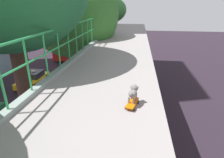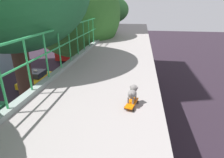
% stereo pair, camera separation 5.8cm
% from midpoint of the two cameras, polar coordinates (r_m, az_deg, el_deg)
% --- Properties ---
extents(overpass_deck, '(3.01, 36.62, 0.36)m').
position_cam_midpoint_polar(overpass_deck, '(3.57, -8.57, -14.78)').
color(overpass_deck, gray).
rests_on(overpass_deck, bridge_pier).
extents(green_railing, '(0.20, 34.79, 1.31)m').
position_cam_midpoint_polar(green_railing, '(3.98, -29.55, -5.65)').
color(green_railing, gray).
rests_on(green_railing, overpass_deck).
extents(car_red_taxi_fifth, '(1.90, 3.97, 1.68)m').
position_cam_midpoint_polar(car_red_taxi_fifth, '(16.47, -17.76, -4.67)').
color(car_red_taxi_fifth, red).
rests_on(car_red_taxi_fifth, ground).
extents(car_yellow_cab_sixth, '(1.94, 4.11, 1.46)m').
position_cam_midpoint_polar(car_yellow_cab_sixth, '(21.03, -22.51, 0.18)').
color(car_yellow_cab_sixth, yellow).
rests_on(car_yellow_cab_sixth, ground).
extents(city_bus, '(2.51, 11.10, 3.36)m').
position_cam_midpoint_polar(city_bus, '(32.24, -11.27, 10.95)').
color(city_bus, red).
rests_on(city_bus, ground).
extents(roadside_tree_far, '(5.85, 5.85, 10.04)m').
position_cam_midpoint_polar(roadside_tree_far, '(12.80, -11.21, 18.87)').
color(roadside_tree_far, '#504420').
rests_on(roadside_tree_far, ground).
extents(roadside_tree_farthest, '(5.20, 5.20, 9.00)m').
position_cam_midpoint_polar(roadside_tree_farthest, '(27.08, -0.65, 20.41)').
color(roadside_tree_farthest, '#523124').
rests_on(roadside_tree_farthest, ground).
extents(toy_skateboard, '(0.29, 0.51, 0.09)m').
position_cam_midpoint_polar(toy_skateboard, '(3.83, 6.53, -7.43)').
color(toy_skateboard, '#E66106').
rests_on(toy_skateboard, overpass_deck).
extents(small_dog, '(0.23, 0.39, 0.33)m').
position_cam_midpoint_polar(small_dog, '(3.80, 6.85, -4.01)').
color(small_dog, slate).
rests_on(small_dog, toy_skateboard).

